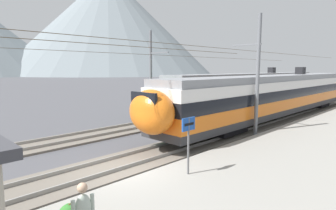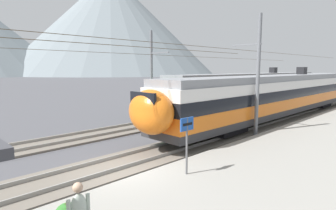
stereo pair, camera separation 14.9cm
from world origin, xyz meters
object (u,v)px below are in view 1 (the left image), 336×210
Objects in this scene: train_near_platform at (278,94)px; catenary_mast_far_side at (152,74)px; train_far_track at (252,87)px; catenary_mast_mid at (256,74)px; platform_sign at (188,133)px.

catenary_mast_far_side is at bearing 134.26° from train_near_platform.
train_far_track is 15.79m from catenary_mast_mid.
catenary_mast_mid is at bearing -167.18° from train_near_platform.
train_near_platform reaches higher than platform_sign.
platform_sign is (-8.13, -11.16, -2.00)m from catenary_mast_far_side.
train_near_platform is at bearing -138.15° from train_far_track.
train_near_platform is 1.00× the size of train_far_track.
catenary_mast_far_side is 13.95m from platform_sign.
train_far_track is at bearing -7.33° from catenary_mast_far_side.
train_far_track is 0.69× the size of catenary_mast_mid.
train_near_platform is 8.89m from train_far_track.
catenary_mast_far_side is (-7.56, 7.75, 1.75)m from train_near_platform.
catenary_mast_far_side is 19.80× the size of platform_sign.
train_far_track is at bearing 41.85° from train_near_platform.
catenary_mast_mid is 1.00× the size of catenary_mast_far_side.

